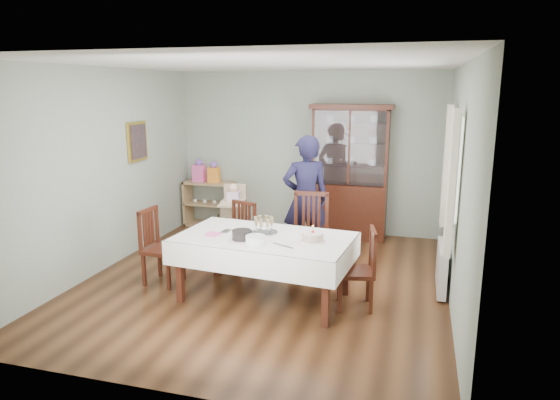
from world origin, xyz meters
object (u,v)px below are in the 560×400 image
at_px(woman, 306,199).
at_px(champagne_tray, 264,228).
at_px(china_cabinet, 350,170).
at_px(birthday_cake, 313,237).
at_px(chair_end_left, 162,261).
at_px(gift_bag_pink, 199,171).
at_px(high_chair, 234,224).
at_px(gift_bag_orange, 214,173).
at_px(sideboard, 209,204).
at_px(chair_far_left, 237,250).
at_px(dining_table, 265,267).
at_px(chair_far_right, 308,251).
at_px(chair_end_right, 356,284).

xyz_separation_m(woman, champagne_tray, (-0.21, -1.30, -0.08)).
distance_m(china_cabinet, birthday_cake, 2.82).
distance_m(chair_end_left, gift_bag_pink, 2.82).
relative_size(high_chair, gift_bag_orange, 2.77).
xyz_separation_m(sideboard, gift_bag_orange, (0.11, -0.02, 0.57)).
height_order(chair_far_left, champagne_tray, champagne_tray).
distance_m(chair_far_left, gift_bag_pink, 2.50).
xyz_separation_m(sideboard, chair_end_left, (0.51, -2.67, -0.12)).
bearing_deg(birthday_cake, gift_bag_pink, 133.42).
bearing_deg(dining_table, birthday_cake, -4.69).
relative_size(dining_table, china_cabinet, 0.97).
xyz_separation_m(high_chair, gift_bag_pink, (-1.09, 1.16, 0.58)).
distance_m(china_cabinet, high_chair, 2.09).
distance_m(dining_table, chair_end_left, 1.40).
xyz_separation_m(chair_far_left, chair_end_left, (-0.74, -0.72, 0.01)).
xyz_separation_m(champagne_tray, gift_bag_orange, (-1.75, 2.64, 0.14)).
bearing_deg(china_cabinet, woman, -107.87).
bearing_deg(high_chair, woman, -17.00).
height_order(dining_table, china_cabinet, china_cabinet).
height_order(woman, birthday_cake, woman).
height_order(woman, gift_bag_pink, woman).
relative_size(sideboard, chair_end_left, 0.94).
bearing_deg(dining_table, gift_bag_pink, 126.96).
height_order(china_cabinet, chair_end_left, china_cabinet).
xyz_separation_m(champagne_tray, birthday_cake, (0.62, -0.16, -0.01)).
bearing_deg(birthday_cake, high_chair, 133.58).
distance_m(chair_end_left, woman, 2.12).
relative_size(chair_far_right, woman, 0.60).
relative_size(sideboard, gift_bag_pink, 2.21).
height_order(chair_far_left, woman, woman).
xyz_separation_m(china_cabinet, gift_bag_pink, (-2.67, 0.00, -0.14)).
distance_m(chair_far_right, gift_bag_pink, 3.10).
distance_m(champagne_tray, birthday_cake, 0.64).
bearing_deg(china_cabinet, chair_end_left, -126.90).
xyz_separation_m(woman, gift_bag_pink, (-2.24, 1.34, 0.08)).
bearing_deg(birthday_cake, china_cabinet, 89.65).
relative_size(woman, birthday_cake, 6.53).
bearing_deg(woman, china_cabinet, -132.85).
bearing_deg(sideboard, chair_far_right, -40.02).
relative_size(chair_far_right, chair_end_left, 1.13).
height_order(china_cabinet, birthday_cake, china_cabinet).
xyz_separation_m(chair_far_left, chair_end_right, (1.72, -0.78, -0.00)).
relative_size(woman, gift_bag_pink, 4.42).
bearing_deg(gift_bag_orange, champagne_tray, -56.49).
distance_m(sideboard, chair_far_right, 2.91).
distance_m(chair_end_left, gift_bag_orange, 2.76).
height_order(china_cabinet, gift_bag_pink, china_cabinet).
bearing_deg(champagne_tray, gift_bag_pink, 127.55).
relative_size(dining_table, chair_end_right, 2.30).
relative_size(chair_far_left, chair_end_left, 0.96).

